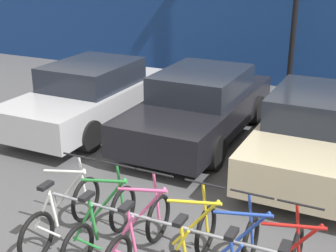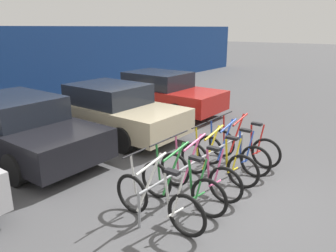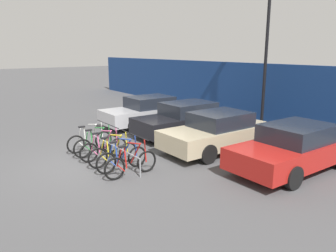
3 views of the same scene
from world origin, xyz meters
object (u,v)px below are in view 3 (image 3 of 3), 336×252
at_px(bicycle_white, 90,141).
at_px(car_silver, 148,111).
at_px(bicycle_green, 97,145).
at_px(bicycle_blue, 122,158).
at_px(bicycle_yellow, 113,154).
at_px(car_black, 186,119).
at_px(bicycle_red, 131,163).
at_px(car_red, 295,148).
at_px(car_beige, 218,132).
at_px(bike_rack, 112,147).
at_px(lamp_post, 267,38).
at_px(bicycle_pink, 104,148).

height_order(bicycle_white, car_silver, car_silver).
relative_size(bicycle_green, bicycle_blue, 1.00).
height_order(bicycle_blue, car_silver, car_silver).
distance_m(bicycle_green, bicycle_yellow, 1.23).
height_order(bicycle_blue, car_black, car_black).
height_order(bicycle_white, bicycle_red, same).
relative_size(bicycle_green, car_red, 0.39).
bearing_deg(bicycle_white, bicycle_red, 1.78).
bearing_deg(car_beige, car_red, 9.93).
relative_size(bike_rack, bicycle_red, 2.06).
bearing_deg(car_beige, lamp_post, 108.25).
bearing_deg(car_red, car_silver, -177.40).
relative_size(car_black, car_red, 1.03).
bearing_deg(car_black, bicycle_white, -92.95).
distance_m(bicycle_white, car_beige, 4.63).
xyz_separation_m(bike_rack, bicycle_white, (-1.49, -0.15, -0.11)).
height_order(bike_rack, lamp_post, lamp_post).
height_order(bicycle_red, car_beige, car_beige).
bearing_deg(bicycle_yellow, lamp_post, 90.66).
xyz_separation_m(car_beige, car_red, (2.77, 0.48, 0.00)).
xyz_separation_m(bicycle_pink, car_red, (4.25, 4.27, 0.31)).
bearing_deg(bicycle_pink, car_beige, 65.22).
distance_m(car_red, lamp_post, 6.52).
height_order(bicycle_pink, lamp_post, lamp_post).
bearing_deg(car_silver, bicycle_yellow, -43.86).
xyz_separation_m(bicycle_blue, car_beige, (0.22, 3.78, 0.31)).
distance_m(bicycle_white, car_red, 6.90).
bearing_deg(bicycle_yellow, bike_rack, 153.74).
bearing_deg(bike_rack, bicycle_green, -170.33).
bearing_deg(lamp_post, bicycle_red, -77.88).
relative_size(bicycle_blue, car_beige, 0.40).
bearing_deg(bicycle_blue, bike_rack, 168.92).
xyz_separation_m(bicycle_pink, lamp_post, (0.10, 7.97, 3.70)).
height_order(bicycle_yellow, car_silver, car_silver).
distance_m(bicycle_green, car_black, 4.31).
xyz_separation_m(bike_rack, bicycle_green, (-0.87, -0.15, -0.11)).
xyz_separation_m(car_silver, car_black, (2.46, 0.36, 0.00)).
bearing_deg(bicycle_green, bicycle_blue, 3.33).
height_order(bicycle_red, car_red, car_red).
bearing_deg(car_red, bicycle_pink, -134.90).
bearing_deg(car_silver, car_red, 2.60).
height_order(bicycle_red, lamp_post, lamp_post).
height_order(bicycle_green, car_silver, car_silver).
xyz_separation_m(bicycle_green, car_black, (-0.39, 4.28, 0.31)).
xyz_separation_m(bicycle_yellow, lamp_post, (-0.58, 7.97, 3.70)).
relative_size(bicycle_red, car_silver, 0.39).
relative_size(bicycle_white, bicycle_blue, 1.00).
relative_size(bicycle_green, car_silver, 0.39).
xyz_separation_m(bicycle_green, bicycle_yellow, (1.23, 0.00, 0.00)).
bearing_deg(car_silver, bicycle_blue, -40.06).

